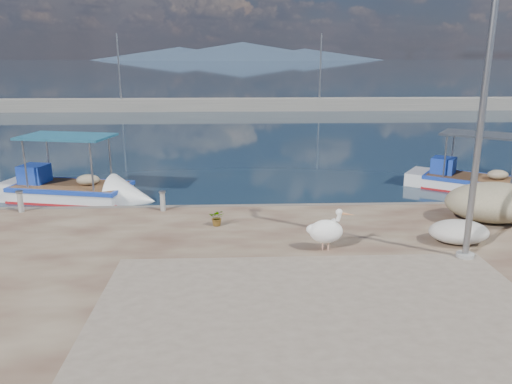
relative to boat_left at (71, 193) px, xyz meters
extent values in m
plane|color=#162635|center=(7.05, -7.81, -0.23)|extent=(1400.00, 1400.00, 0.00)
cube|color=gray|center=(8.05, -10.81, 0.28)|extent=(9.00, 7.00, 0.01)
cube|color=gray|center=(7.05, 32.19, 0.37)|extent=(120.00, 2.20, 1.20)
cylinder|color=gray|center=(-4.95, 32.19, 3.77)|extent=(0.16, 0.16, 7.00)
cylinder|color=gray|center=(15.05, 32.19, 3.77)|extent=(0.16, 0.16, 7.00)
cone|color=#28384C|center=(-62.95, 642.19, 7.77)|extent=(220.00, 220.00, 16.00)
cone|color=#28384C|center=(17.05, 642.19, 10.77)|extent=(280.00, 280.00, 22.00)
cone|color=#28384C|center=(97.05, 642.19, 6.77)|extent=(200.00, 200.00, 14.00)
cube|color=white|center=(0.06, -0.01, -0.15)|extent=(6.33, 3.23, 0.99)
cube|color=#1A3CAC|center=(0.06, -0.01, 0.29)|extent=(4.69, 2.93, 0.15)
cube|color=maroon|center=(0.06, -0.01, -0.21)|extent=(4.69, 2.91, 0.13)
cube|color=#1A3CAC|center=(-1.42, 0.31, 0.71)|extent=(1.12, 1.12, 0.73)
cube|color=navy|center=(0.06, -0.01, 2.22)|extent=(3.65, 2.55, 0.08)
cube|color=white|center=(16.42, 0.58, -0.15)|extent=(5.78, 4.81, 0.94)
cube|color=#1A3CAC|center=(16.42, 0.58, 0.27)|extent=(4.50, 3.94, 0.14)
cube|color=maroon|center=(16.42, 0.58, -0.21)|extent=(4.48, 3.92, 0.12)
cube|color=#1A3CAC|center=(15.24, 1.39, 0.66)|extent=(1.24, 1.24, 0.69)
cube|color=#262A31|center=(16.42, 0.58, 2.09)|extent=(3.61, 3.26, 0.08)
cylinder|color=tan|center=(8.67, -6.88, 0.42)|extent=(0.04, 0.04, 0.29)
cylinder|color=tan|center=(8.81, -6.91, 0.42)|extent=(0.04, 0.04, 0.29)
ellipsoid|color=white|center=(8.74, -6.89, 0.79)|extent=(0.96, 0.70, 0.62)
cylinder|color=white|center=(9.00, -6.94, 1.10)|extent=(0.22, 0.15, 0.53)
sphere|color=white|center=(9.04, -6.95, 1.32)|extent=(0.18, 0.18, 0.18)
cone|color=#D78953|center=(9.24, -6.99, 1.28)|extent=(0.43, 0.18, 0.13)
cylinder|color=gray|center=(12.16, -7.51, 3.77)|extent=(0.16, 0.16, 7.00)
cylinder|color=gray|center=(12.16, -7.51, 0.32)|extent=(0.44, 0.44, 0.10)
cylinder|color=gray|center=(4.04, -3.27, 0.59)|extent=(0.16, 0.16, 0.63)
cylinder|color=gray|center=(4.04, -3.27, 0.90)|extent=(0.22, 0.22, 0.05)
cylinder|color=gray|center=(-0.53, -3.21, 0.61)|extent=(0.18, 0.18, 0.68)
cylinder|color=gray|center=(-0.53, -3.21, 0.95)|extent=(0.23, 0.23, 0.06)
imported|color=#33722D|center=(5.86, -4.83, 0.52)|extent=(0.49, 0.44, 0.50)
ellipsoid|color=silver|center=(12.43, -6.49, 0.57)|extent=(1.61, 1.21, 0.60)
ellipsoid|color=tan|center=(14.29, -4.72, 0.86)|extent=(2.98, 2.13, 1.17)
camera|label=1|loc=(6.42, -18.93, 5.17)|focal=35.00mm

